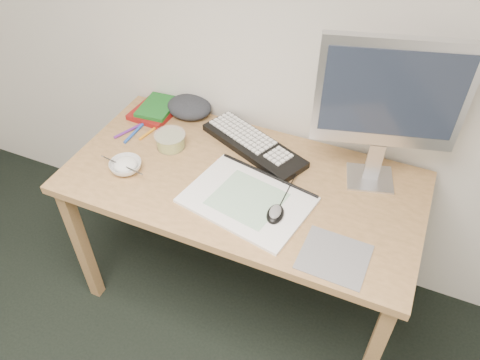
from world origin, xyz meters
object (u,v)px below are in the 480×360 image
(desk, at_px, (242,194))
(sketchpad, at_px, (247,200))
(monitor, at_px, (390,99))
(rice_bowl, at_px, (126,166))
(keyboard, at_px, (254,145))

(desk, distance_m, sketchpad, 0.15)
(desk, relative_size, monitor, 2.36)
(sketchpad, height_order, rice_bowl, rice_bowl)
(rice_bowl, bearing_deg, desk, 16.61)
(desk, height_order, rice_bowl, rice_bowl)
(sketchpad, height_order, keyboard, keyboard)
(rice_bowl, bearing_deg, sketchpad, 3.48)
(monitor, height_order, rice_bowl, monitor)
(sketchpad, bearing_deg, keyboard, 118.93)
(desk, relative_size, sketchpad, 3.12)
(sketchpad, xyz_separation_m, keyboard, (-0.10, 0.30, 0.01))
(keyboard, bearing_deg, monitor, 24.22)
(keyboard, height_order, rice_bowl, rice_bowl)
(sketchpad, bearing_deg, monitor, 48.86)
(rice_bowl, bearing_deg, monitor, 20.33)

